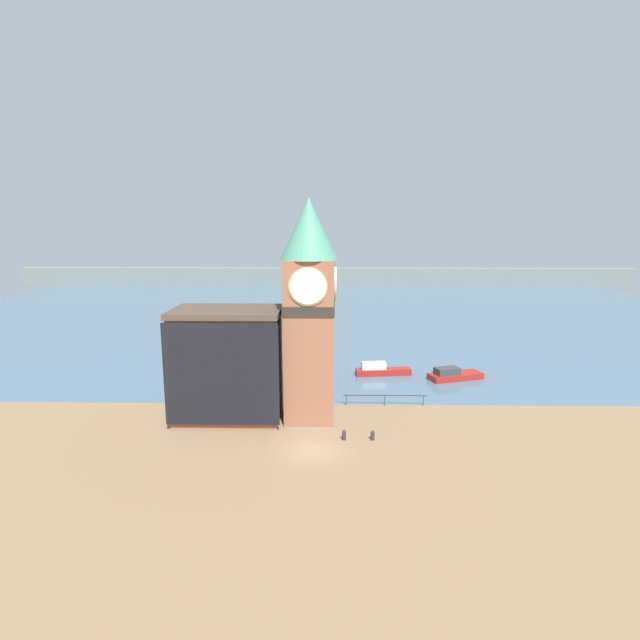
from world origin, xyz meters
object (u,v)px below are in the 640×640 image
boat_far (453,375)px  clock_tower (309,305)px  mooring_bollard_near (373,435)px  mooring_bollard_far (344,434)px  boat_near (381,370)px  pier_building (228,364)px

boat_far → clock_tower: bearing=-162.0°
mooring_bollard_near → mooring_bollard_far: bearing=-179.0°
mooring_bollard_far → boat_near: bearing=75.2°
boat_far → mooring_bollard_near: (-10.67, -16.70, -0.10)m
boat_far → boat_near: bearing=150.4°
mooring_bollard_near → mooring_bollard_far: mooring_bollard_far is taller
boat_near → mooring_bollard_far: boat_near is taller
pier_building → boat_near: bearing=41.9°
pier_building → mooring_bollard_far: pier_building is taller
boat_near → mooring_bollard_far: (-4.84, -18.33, -0.11)m
pier_building → mooring_bollard_near: pier_building is taller
clock_tower → boat_far: (16.08, 11.99, -9.99)m
pier_building → mooring_bollard_far: size_ratio=11.84×
boat_near → mooring_bollard_far: size_ratio=7.73×
pier_building → mooring_bollard_far: 12.32m
boat_near → boat_far: bearing=-17.2°
clock_tower → pier_building: size_ratio=1.95×
boat_near → boat_far: 8.35m
boat_near → pier_building: bearing=-144.3°
boat_far → mooring_bollard_far: size_ratio=7.70×
clock_tower → pier_building: 9.15m
boat_far → mooring_bollard_near: size_ratio=8.17×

